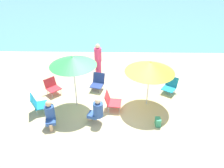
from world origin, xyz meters
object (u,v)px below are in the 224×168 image
Objects in this scene: beach_chair_c at (37,103)px; beach_chair_b at (170,85)px; person_b at (50,114)px; beach_bag at (158,122)px; umbrella_green at (73,61)px; umbrella_yellow at (150,67)px; beach_chair_e at (98,82)px; person_c at (97,110)px; beach_chair_a at (52,86)px; beach_chair_d at (111,101)px; person_a at (98,62)px.

beach_chair_b is at bearing -2.65° from beach_chair_c.
beach_chair_c is 0.74× the size of person_b.
umbrella_green is at bearing 159.02° from beach_bag.
umbrella_yellow is 2.56m from beach_chair_e.
person_c is (-2.86, -1.97, 0.20)m from beach_chair_b.
beach_bag is at bearing 58.43° from beach_chair_e.
beach_bag is (4.03, -1.91, -0.19)m from beach_chair_a.
beach_chair_b is 1.15× the size of beach_chair_d.
umbrella_yellow is 1.89m from beach_chair_b.
beach_chair_c is 0.71× the size of person_c.
person_b is (0.43, -1.96, 0.15)m from beach_chair_a.
person_b is at bearing -120.17° from umbrella_green.
beach_chair_b is (3.72, 0.99, -1.54)m from umbrella_green.
beach_bag is (3.59, 0.05, -0.34)m from person_b.
umbrella_yellow reaches higher than beach_chair_d.
beach_chair_e reaches higher than beach_chair_b.
beach_chair_e is at bearing 151.19° from umbrella_yellow.
beach_chair_e is 0.93m from person_a.
person_b reaches higher than beach_chair_e.
umbrella_green is 3.11× the size of beach_chair_d.
person_a is (1.81, 1.14, 0.54)m from beach_chair_a.
umbrella_green is 2.93× the size of beach_chair_c.
person_c is (0.16, -2.91, -0.37)m from person_a.
person_c is (-1.81, -1.08, -1.10)m from umbrella_yellow.
beach_bag is at bearing -27.46° from beach_chair_c.
beach_chair_c is 2.62m from beach_chair_e.
umbrella_green is at bearing 9.94° from beach_chair_a.
person_a is (-0.02, 0.76, 0.54)m from beach_chair_e.
person_b is 0.95× the size of person_c.
beach_chair_d reaches higher than beach_chair_e.
umbrella_green reaches higher than beach_chair_d.
beach_bag is (2.91, -1.12, -1.70)m from umbrella_green.
beach_chair_c reaches higher than beach_chair_d.
beach_chair_c is at bearing -150.85° from person_b.
beach_bag is at bearing -78.75° from umbrella_yellow.
beach_bag is (1.59, -0.89, -0.21)m from beach_chair_d.
umbrella_green is at bearing -177.85° from umbrella_yellow.
beach_chair_d is 1.83m from beach_bag.
person_c is (-0.47, -0.76, 0.15)m from beach_chair_d.
beach_chair_d is at bearing 102.16° from person_b.
beach_chair_d is (-2.39, -1.21, 0.05)m from beach_chair_b.
beach_chair_d is at bearing 150.68° from beach_bag.
umbrella_yellow reaches higher than person_b.
beach_chair_e is (-0.60, 1.40, -0.02)m from beach_chair_d.
person_a is at bearing 112.20° from beach_chair_d.
person_a is 5.99× the size of beach_bag.
beach_chair_d is at bearing 109.96° from person_a.
person_b is at bearing -148.72° from beach_chair_d.
beach_chair_e is 0.72× the size of person_c.
beach_bag is at bearing 13.03° from beach_chair_b.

